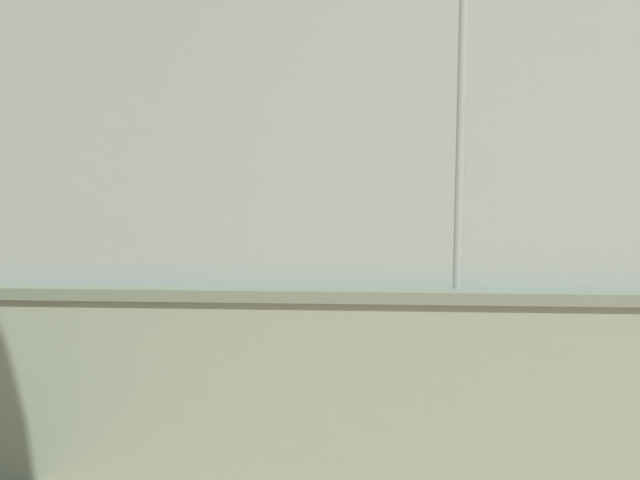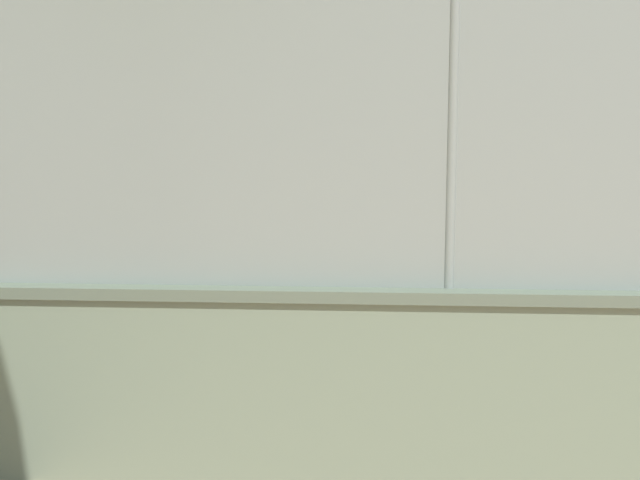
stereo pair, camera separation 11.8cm
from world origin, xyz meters
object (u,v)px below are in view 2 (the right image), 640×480
player_at_service_line (373,231)px  spare_ball_by_wall (532,395)px  player_baseline_waiting (479,218)px  sports_ball (386,300)px  player_crossing_court (206,207)px

player_at_service_line → spare_ball_by_wall: player_at_service_line is taller
spare_ball_by_wall → player_baseline_waiting: bearing=-95.2°
sports_ball → spare_ball_by_wall: size_ratio=2.19×
spare_ball_by_wall → player_at_service_line: bearing=-75.7°
player_crossing_court → spare_ball_by_wall: bearing=116.2°
player_at_service_line → player_crossing_court: size_ratio=1.05×
player_baseline_waiting → player_crossing_court: (5.28, -3.02, -0.11)m
player_at_service_line → player_baseline_waiting: size_ratio=0.94×
player_baseline_waiting → player_crossing_court: 6.09m
spare_ball_by_wall → sports_ball: bearing=-73.2°
sports_ball → spare_ball_by_wall: bearing=106.8°
player_at_service_line → player_baseline_waiting: (-1.87, -1.47, 0.06)m
player_at_service_line → player_crossing_court: player_at_service_line is taller
player_at_service_line → sports_ball: size_ratio=8.13×
sports_ball → spare_ball_by_wall: sports_ball is taller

